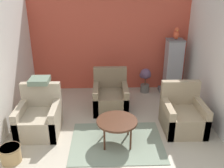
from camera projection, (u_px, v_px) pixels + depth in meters
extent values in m
cube|color=#C64C38|center=(110.00, 43.00, 6.62)|extent=(4.25, 0.06, 2.56)
cube|color=silver|center=(3.00, 67.00, 4.79)|extent=(0.06, 3.75, 2.56)
cube|color=silver|center=(218.00, 65.00, 4.92)|extent=(0.06, 3.75, 2.56)
cube|color=gray|center=(117.00, 142.00, 4.69)|extent=(1.71, 1.33, 0.01)
cylinder|color=#472819|center=(117.00, 121.00, 4.52)|extent=(0.75, 0.75, 0.04)
cylinder|color=#472819|center=(104.00, 140.00, 4.39)|extent=(0.04, 0.04, 0.44)
cylinder|color=#472819|center=(131.00, 139.00, 4.41)|extent=(0.04, 0.04, 0.44)
cylinder|color=#472819|center=(104.00, 126.00, 4.82)|extent=(0.04, 0.04, 0.44)
cylinder|color=#472819|center=(128.00, 125.00, 4.83)|extent=(0.04, 0.04, 0.44)
cube|color=tan|center=(39.00, 123.00, 4.92)|extent=(0.79, 0.86, 0.43)
cube|color=tan|center=(41.00, 94.00, 5.08)|extent=(0.79, 0.14, 0.50)
cube|color=tan|center=(22.00, 119.00, 4.88)|extent=(0.12, 0.86, 0.60)
cube|color=tan|center=(56.00, 119.00, 4.90)|extent=(0.12, 0.86, 0.60)
cube|color=#9E896B|center=(183.00, 120.00, 5.02)|extent=(0.79, 0.86, 0.43)
cube|color=#9E896B|center=(180.00, 92.00, 5.17)|extent=(0.79, 0.14, 0.50)
cube|color=#9E896B|center=(167.00, 117.00, 4.97)|extent=(0.12, 0.86, 0.60)
cube|color=#9E896B|center=(200.00, 116.00, 4.99)|extent=(0.12, 0.86, 0.60)
cube|color=#7A664C|center=(111.00, 101.00, 5.82)|extent=(0.79, 0.86, 0.43)
cube|color=#7A664C|center=(110.00, 77.00, 5.97)|extent=(0.79, 0.14, 0.50)
cube|color=#7A664C|center=(96.00, 98.00, 5.78)|extent=(0.12, 0.86, 0.60)
cube|color=#7A664C|center=(125.00, 97.00, 5.80)|extent=(0.12, 0.86, 0.60)
cube|color=slate|center=(171.00, 91.00, 6.72)|extent=(0.58, 0.58, 0.10)
cube|color=#939399|center=(173.00, 66.00, 6.45)|extent=(0.40, 0.40, 1.34)
cube|color=slate|center=(176.00, 40.00, 6.19)|extent=(0.42, 0.42, 0.03)
ellipsoid|color=#D14C2D|center=(176.00, 35.00, 6.14)|extent=(0.14, 0.17, 0.22)
sphere|color=#D14C2D|center=(177.00, 30.00, 6.07)|extent=(0.12, 0.12, 0.12)
cone|color=gold|center=(177.00, 31.00, 6.02)|extent=(0.05, 0.05, 0.05)
cone|color=#D14C2D|center=(175.00, 35.00, 6.22)|extent=(0.07, 0.14, 0.19)
cylinder|color=#66605B|center=(145.00, 88.00, 6.78)|extent=(0.23, 0.23, 0.22)
cylinder|color=brown|center=(145.00, 81.00, 6.69)|extent=(0.03, 0.03, 0.22)
sphere|color=#664C6B|center=(146.00, 74.00, 6.61)|extent=(0.27, 0.27, 0.27)
sphere|color=#664C6B|center=(143.00, 75.00, 6.65)|extent=(0.16, 0.16, 0.16)
sphere|color=#664C6B|center=(148.00, 75.00, 6.61)|extent=(0.15, 0.15, 0.15)
cylinder|color=tan|center=(11.00, 154.00, 4.15)|extent=(0.33, 0.33, 0.28)
cylinder|color=olive|center=(10.00, 148.00, 4.10)|extent=(0.34, 0.34, 0.02)
cube|color=slate|center=(39.00, 80.00, 4.96)|extent=(0.38, 0.38, 0.10)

